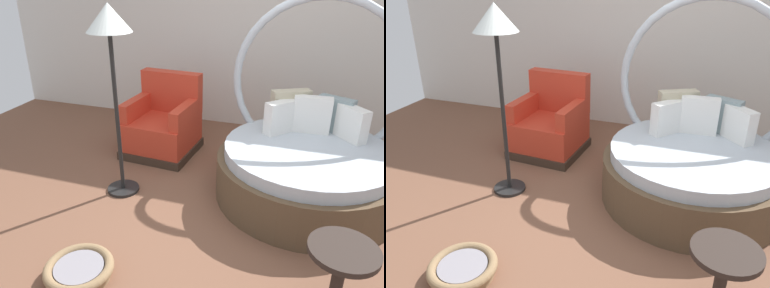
{
  "view_description": "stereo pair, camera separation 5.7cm",
  "coord_description": "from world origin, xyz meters",
  "views": [
    {
      "loc": [
        0.62,
        -2.6,
        2.08
      ],
      "look_at": [
        -0.43,
        0.51,
        0.55
      ],
      "focal_mm": 35.4,
      "sensor_mm": 36.0,
      "label": 1
    },
    {
      "loc": [
        0.67,
        -2.58,
        2.08
      ],
      "look_at": [
        -0.43,
        0.51,
        0.55
      ],
      "focal_mm": 35.4,
      "sensor_mm": 36.0,
      "label": 2
    }
  ],
  "objects": [
    {
      "name": "side_table",
      "position": [
        0.92,
        -0.56,
        0.43
      ],
      "size": [
        0.44,
        0.44,
        0.52
      ],
      "color": "#2D231E",
      "rests_on": "ground_plane"
    },
    {
      "name": "round_daybed",
      "position": [
        0.64,
        0.87,
        0.38
      ],
      "size": [
        1.72,
        1.72,
        1.9
      ],
      "color": "brown",
      "rests_on": "ground_plane"
    },
    {
      "name": "ground_plane",
      "position": [
        0.0,
        0.0,
        -0.01
      ],
      "size": [
        8.0,
        8.0,
        0.02
      ],
      "primitive_type": "cube",
      "color": "brown"
    },
    {
      "name": "pet_basket",
      "position": [
        -0.84,
        -0.86,
        0.07
      ],
      "size": [
        0.51,
        0.51,
        0.13
      ],
      "color": "#8E704C",
      "rests_on": "ground_plane"
    },
    {
      "name": "floor_lamp",
      "position": [
        -1.12,
        0.34,
        1.53
      ],
      "size": [
        0.4,
        0.4,
        1.82
      ],
      "color": "black",
      "rests_on": "ground_plane"
    },
    {
      "name": "back_wall",
      "position": [
        0.0,
        2.56,
        1.46
      ],
      "size": [
        8.0,
        0.12,
        2.93
      ],
      "primitive_type": "cube",
      "color": "silver",
      "rests_on": "ground_plane"
    },
    {
      "name": "red_armchair",
      "position": [
        -1.08,
        1.34,
        0.33
      ],
      "size": [
        0.85,
        0.85,
        0.94
      ],
      "color": "#38281E",
      "rests_on": "ground_plane"
    }
  ]
}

